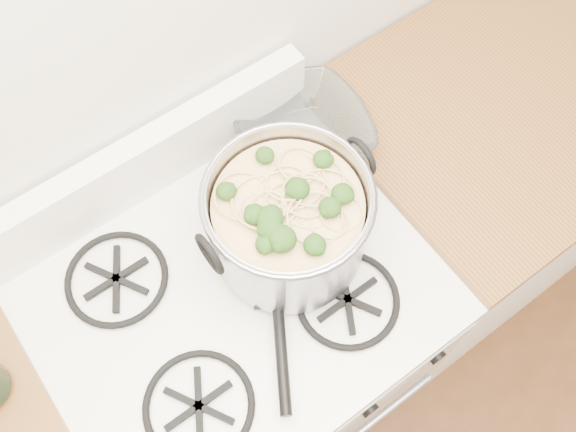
% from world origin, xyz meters
% --- Properties ---
extents(gas_range, '(0.76, 0.66, 0.92)m').
position_xyz_m(gas_range, '(0.00, 1.26, 0.44)').
color(gas_range, white).
rests_on(gas_range, ground).
extents(counter_right, '(1.00, 0.65, 0.92)m').
position_xyz_m(counter_right, '(0.88, 1.26, 0.46)').
color(counter_right, silver).
rests_on(counter_right, ground).
extents(stock_pot, '(0.34, 0.31, 0.21)m').
position_xyz_m(stock_pot, '(0.14, 1.28, 1.02)').
color(stock_pot, gray).
rests_on(stock_pot, gas_range).
extents(spatula, '(0.41, 0.42, 0.02)m').
position_xyz_m(spatula, '(0.08, 1.22, 0.94)').
color(spatula, black).
rests_on(spatula, gas_range).
extents(glass_bowl, '(0.12, 0.12, 0.03)m').
position_xyz_m(glass_bowl, '(0.31, 1.45, 0.94)').
color(glass_bowl, white).
rests_on(glass_bowl, gas_range).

